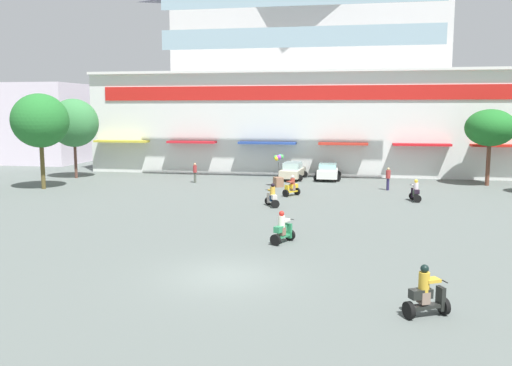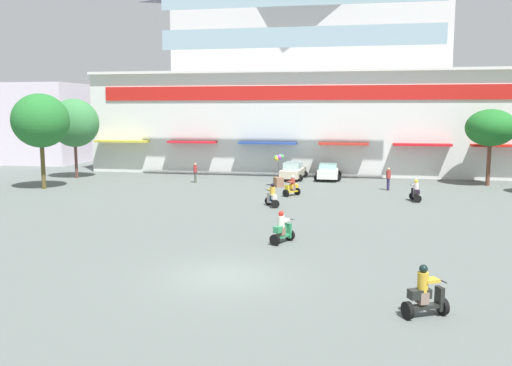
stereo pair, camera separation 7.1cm
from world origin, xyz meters
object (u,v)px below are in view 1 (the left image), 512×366
scooter_rider_2 (415,192)px  parked_car_1 (328,171)px  scooter_rider_0 (283,230)px  pedestrian_1 (195,171)px  plaza_tree_0 (40,121)px  parked_car_0 (293,171)px  scooter_rider_4 (272,197)px  scooter_rider_5 (292,187)px  balloon_vendor_cart (278,172)px  pedestrian_0 (388,177)px  plaza_tree_3 (490,128)px  scooter_rider_1 (426,295)px  plaza_tree_2 (74,123)px

scooter_rider_2 → parked_car_1: bearing=121.5°
scooter_rider_0 → pedestrian_1: 21.07m
plaza_tree_0 → parked_car_0: bearing=26.5°
scooter_rider_4 → pedestrian_1: pedestrian_1 is taller
scooter_rider_5 → balloon_vendor_cart: (-1.56, 4.37, 0.58)m
plaza_tree_0 → pedestrian_0: size_ratio=4.20×
scooter_rider_5 → pedestrian_1: 10.18m
parked_car_1 → scooter_rider_0: scooter_rider_0 is taller
scooter_rider_5 → pedestrian_0: 7.94m
parked_car_1 → plaza_tree_3: bearing=-6.9°
plaza_tree_0 → scooter_rider_1: size_ratio=4.54×
scooter_rider_1 → balloon_vendor_cart: (-7.97, 25.65, 0.54)m
plaza_tree_3 → scooter_rider_2: bearing=-127.0°
scooter_rider_5 → balloon_vendor_cart: bearing=109.6°
plaza_tree_3 → parked_car_0: 16.33m
parked_car_1 → scooter_rider_4: 14.14m
parked_car_0 → scooter_rider_0: 22.54m
scooter_rider_1 → scooter_rider_5: size_ratio=1.08×
plaza_tree_0 → parked_car_0: 20.89m
plaza_tree_3 → balloon_vendor_cart: plaza_tree_3 is taller
scooter_rider_2 → pedestrian_1: size_ratio=0.90×
scooter_rider_0 → scooter_rider_1: (5.31, -7.92, 0.03)m
plaza_tree_0 → plaza_tree_3: size_ratio=1.19×
pedestrian_1 → scooter_rider_0: bearing=-62.3°
scooter_rider_4 → balloon_vendor_cart: size_ratio=0.58×
plaza_tree_2 → scooter_rider_2: plaza_tree_2 is taller
scooter_rider_5 → plaza_tree_3: bearing=28.2°
plaza_tree_2 → scooter_rider_5: plaza_tree_2 is taller
plaza_tree_0 → balloon_vendor_cart: size_ratio=2.83×
scooter_rider_0 → balloon_vendor_cart: size_ratio=0.59×
plaza_tree_3 → scooter_rider_4: (-15.63, -12.30, -4.00)m
scooter_rider_0 → pedestrian_1: bearing=117.7°
pedestrian_1 → plaza_tree_0: bearing=-153.2°
parked_car_1 → scooter_rider_0: size_ratio=2.96×
plaza_tree_0 → scooter_rider_0: (20.31, -13.34, -4.59)m
scooter_rider_0 → scooter_rider_1: size_ratio=0.95×
parked_car_1 → balloon_vendor_cart: balloon_vendor_cart is taller
scooter_rider_5 → balloon_vendor_cart: balloon_vendor_cart is taller
scooter_rider_5 → scooter_rider_1: bearing=-73.2°
scooter_rider_4 → balloon_vendor_cart: 8.74m
plaza_tree_2 → scooter_rider_1: 38.57m
scooter_rider_4 → scooter_rider_5: scooter_rider_4 is taller
parked_car_0 → scooter_rider_4: (0.19, -13.39, -0.14)m
pedestrian_0 → plaza_tree_0: bearing=-171.3°
plaza_tree_3 → scooter_rider_4: bearing=-141.8°
scooter_rider_0 → plaza_tree_0: bearing=146.7°
scooter_rider_2 → scooter_rider_4: scooter_rider_4 is taller
scooter_rider_1 → scooter_rider_5: scooter_rider_1 is taller
parked_car_1 → scooter_rider_5: (-2.08, -9.54, -0.10)m
parked_car_0 → pedestrian_0: size_ratio=2.57×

